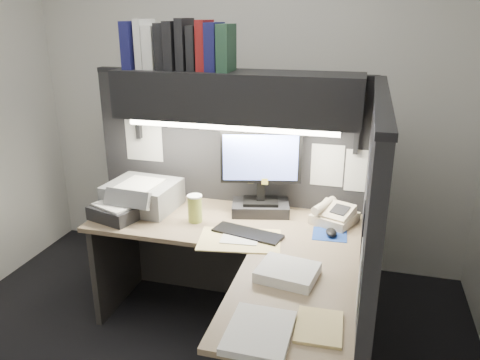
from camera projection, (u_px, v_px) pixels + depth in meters
The scene contains 20 objects.
wall_back at pixel (246, 99), 3.66m from camera, with size 3.50×0.04×2.70m, color silver.
partition_back at pixel (230, 190), 3.32m from camera, with size 1.90×0.06×1.60m, color black.
partition_right at pixel (366, 257), 2.40m from camera, with size 0.06×1.50×1.60m, color black.
desk at pixel (253, 319), 2.49m from camera, with size 1.70×1.53×0.73m.
overhead_shelf at pixel (236, 96), 2.90m from camera, with size 1.55×0.34×0.30m, color black.
task_light_tube at pixel (230, 128), 2.83m from camera, with size 0.04×0.04×1.32m, color white.
monitor at pixel (261, 182), 3.04m from camera, with size 0.51×0.31×0.56m.
keyboard at pixel (248, 234), 2.79m from camera, with size 0.42×0.14×0.02m, color black.
mousepad at pixel (330, 234), 2.80m from camera, with size 0.20×0.18×0.00m, color navy.
mouse at pixel (331, 232), 2.78m from camera, with size 0.06×0.10×0.04m, color black.
telephone at pixel (335, 215), 2.95m from camera, with size 0.24×0.25×0.10m, color beige.
coffee_cup at pixel (195, 209), 2.96m from camera, with size 0.09×0.09×0.17m, color #A9B749.
printer at pixel (143, 195), 3.17m from camera, with size 0.45×0.38×0.18m, color gray.
notebook_stack at pixel (117, 212), 3.02m from camera, with size 0.30×0.25×0.09m, color black.
open_folder at pixel (240, 240), 2.73m from camera, with size 0.47×0.31×0.01m, color #E3CB7F.
paper_stack_a at pixel (288, 272), 2.34m from camera, with size 0.29×0.24×0.06m, color white.
paper_stack_b at pixel (259, 332), 1.91m from camera, with size 0.26×0.32×0.03m, color white.
manila_stack at pixel (319, 327), 1.96m from camera, with size 0.19×0.25×0.01m, color #E3CB7F.
binder_row at pixel (180, 46), 2.89m from camera, with size 0.69×0.25×0.31m.
pinned_papers at pixel (275, 177), 2.80m from camera, with size 1.76×1.31×0.51m.
Camera 1 is at (0.91, -2.05, 1.97)m, focal length 35.00 mm.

